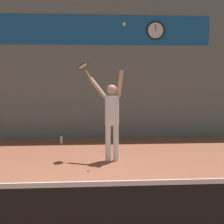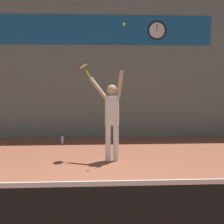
{
  "view_description": "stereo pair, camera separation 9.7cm",
  "coord_description": "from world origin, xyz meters",
  "px_view_note": "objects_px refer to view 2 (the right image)",
  "views": [
    {
      "loc": [
        0.12,
        -4.35,
        1.93
      ],
      "look_at": [
        0.61,
        2.82,
        1.16
      ],
      "focal_mm": 50.0,
      "sensor_mm": 36.0,
      "label": 1
    },
    {
      "loc": [
        0.21,
        -4.35,
        1.93
      ],
      "look_at": [
        0.61,
        2.82,
        1.16
      ],
      "focal_mm": 50.0,
      "sensor_mm": 36.0,
      "label": 2
    }
  ],
  "objects_px": {
    "tennis_player": "(112,114)",
    "tennis_racket": "(84,67)",
    "tennis_ball": "(124,24)",
    "water_bottle": "(62,140)",
    "scoreboard_clock": "(157,30)"
  },
  "relations": [
    {
      "from": "scoreboard_clock",
      "to": "tennis_player",
      "type": "bearing_deg",
      "value": -119.24
    },
    {
      "from": "tennis_racket",
      "to": "water_bottle",
      "type": "distance_m",
      "value": 2.75
    },
    {
      "from": "tennis_racket",
      "to": "tennis_ball",
      "type": "height_order",
      "value": "tennis_ball"
    },
    {
      "from": "tennis_player",
      "to": "water_bottle",
      "type": "xyz_separation_m",
      "value": [
        -1.36,
        2.01,
        -0.98
      ]
    },
    {
      "from": "scoreboard_clock",
      "to": "tennis_ball",
      "type": "height_order",
      "value": "scoreboard_clock"
    },
    {
      "from": "scoreboard_clock",
      "to": "tennis_ball",
      "type": "bearing_deg",
      "value": -114.07
    },
    {
      "from": "tennis_ball",
      "to": "tennis_player",
      "type": "bearing_deg",
      "value": 156.52
    },
    {
      "from": "tennis_player",
      "to": "tennis_racket",
      "type": "distance_m",
      "value": 1.33
    },
    {
      "from": "tennis_player",
      "to": "tennis_racket",
      "type": "xyz_separation_m",
      "value": [
        -0.65,
        0.36,
        1.1
      ]
    },
    {
      "from": "tennis_racket",
      "to": "tennis_ball",
      "type": "xyz_separation_m",
      "value": [
        0.92,
        -0.48,
        0.92
      ]
    },
    {
      "from": "scoreboard_clock",
      "to": "tennis_ball",
      "type": "relative_size",
      "value": 8.96
    },
    {
      "from": "tennis_ball",
      "to": "scoreboard_clock",
      "type": "bearing_deg",
      "value": 65.93
    },
    {
      "from": "tennis_ball",
      "to": "tennis_racket",
      "type": "bearing_deg",
      "value": 152.39
    },
    {
      "from": "water_bottle",
      "to": "scoreboard_clock",
      "type": "bearing_deg",
      "value": 15.83
    },
    {
      "from": "tennis_ball",
      "to": "water_bottle",
      "type": "height_order",
      "value": "tennis_ball"
    }
  ]
}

